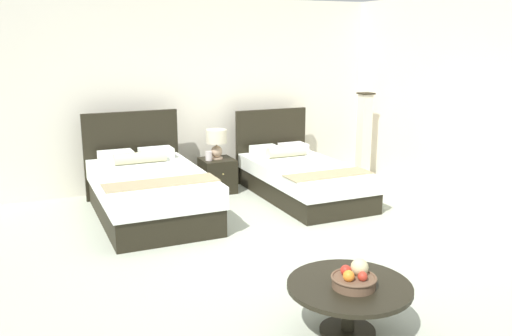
% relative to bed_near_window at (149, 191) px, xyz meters
% --- Properties ---
extents(ground_plane, '(9.42, 9.33, 0.02)m').
position_rel_bed_near_window_xyz_m(ground_plane, '(1.09, -1.53, -0.34)').
color(ground_plane, '#B1B7A1').
extents(wall_back, '(9.42, 0.12, 2.79)m').
position_rel_bed_near_window_xyz_m(wall_back, '(1.09, 1.33, 1.06)').
color(wall_back, silver).
rests_on(wall_back, ground).
extents(wall_side_right, '(0.12, 4.93, 2.79)m').
position_rel_bed_near_window_xyz_m(wall_side_right, '(4.00, -1.13, 1.06)').
color(wall_side_right, silver).
rests_on(wall_side_right, ground).
extents(bed_near_window, '(1.33, 2.16, 1.22)m').
position_rel_bed_near_window_xyz_m(bed_near_window, '(0.00, 0.00, 0.00)').
color(bed_near_window, black).
rests_on(bed_near_window, ground).
extents(bed_near_corner, '(1.19, 2.22, 1.14)m').
position_rel_bed_near_window_xyz_m(bed_near_corner, '(2.18, 0.01, -0.05)').
color(bed_near_corner, black).
rests_on(bed_near_corner, ground).
extents(nightstand, '(0.47, 0.50, 0.49)m').
position_rel_bed_near_window_xyz_m(nightstand, '(1.17, 0.72, -0.08)').
color(nightstand, black).
rests_on(nightstand, ground).
extents(table_lamp, '(0.30, 0.30, 0.43)m').
position_rel_bed_near_window_xyz_m(table_lamp, '(1.17, 0.74, 0.44)').
color(table_lamp, tan).
rests_on(table_lamp, nightstand).
extents(vase, '(0.10, 0.10, 0.13)m').
position_rel_bed_near_window_xyz_m(vase, '(1.03, 0.68, 0.23)').
color(vase, silver).
rests_on(vase, nightstand).
extents(coffee_table, '(0.95, 0.95, 0.40)m').
position_rel_bed_near_window_xyz_m(coffee_table, '(0.76, -3.39, -0.01)').
color(coffee_table, black).
rests_on(coffee_table, ground).
extents(fruit_bowl, '(0.34, 0.34, 0.20)m').
position_rel_bed_near_window_xyz_m(fruit_bowl, '(0.77, -3.44, 0.14)').
color(fruit_bowl, brown).
rests_on(fruit_bowl, coffee_table).
extents(floor_lamp_corner, '(0.21, 0.21, 1.38)m').
position_rel_bed_near_window_xyz_m(floor_lamp_corner, '(3.61, 0.56, 0.36)').
color(floor_lamp_corner, black).
rests_on(floor_lamp_corner, ground).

